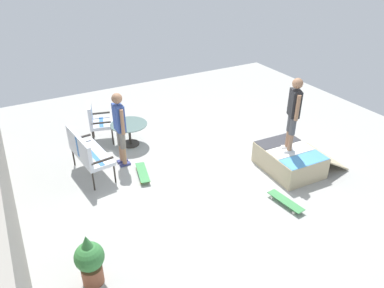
% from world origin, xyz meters
% --- Properties ---
extents(ground_plane, '(12.00, 12.00, 0.10)m').
position_xyz_m(ground_plane, '(0.00, 0.00, -0.05)').
color(ground_plane, '#A8A8A3').
extents(back_wall_cinderblock, '(9.00, 0.20, 1.88)m').
position_xyz_m(back_wall_cinderblock, '(0.00, 4.00, 0.94)').
color(back_wall_cinderblock, gray).
rests_on(back_wall_cinderblock, ground_plane).
extents(skate_ramp, '(1.40, 1.77, 0.51)m').
position_xyz_m(skate_ramp, '(-0.85, -1.65, 0.25)').
color(skate_ramp, tan).
rests_on(skate_ramp, ground_plane).
extents(patio_bench, '(1.31, 0.69, 1.02)m').
position_xyz_m(patio_bench, '(1.06, 2.35, 0.62)').
color(patio_bench, '#2D2823').
rests_on(patio_bench, ground_plane).
extents(patio_chair_near_house, '(0.74, 0.69, 1.02)m').
position_xyz_m(patio_chair_near_house, '(2.49, 1.73, 0.61)').
color(patio_chair_near_house, '#2D2823').
rests_on(patio_chair_near_house, ground_plane).
extents(patio_table, '(0.90, 0.90, 0.57)m').
position_xyz_m(patio_table, '(1.94, 1.08, 0.40)').
color(patio_table, '#2D2823').
rests_on(patio_table, ground_plane).
extents(person_watching, '(0.48, 0.25, 1.73)m').
position_xyz_m(person_watching, '(1.15, 1.54, 1.01)').
color(person_watching, navy).
rests_on(person_watching, ground_plane).
extents(person_skater, '(0.44, 0.34, 1.64)m').
position_xyz_m(person_skater, '(-0.83, -1.56, 1.46)').
color(person_skater, silver).
rests_on(person_skater, skate_ramp).
extents(skateboard_by_bench, '(0.82, 0.37, 0.10)m').
position_xyz_m(skateboard_by_bench, '(0.47, 1.34, 0.08)').
color(skateboard_by_bench, '#3F8C4C').
rests_on(skateboard_by_bench, ground_plane).
extents(skateboard_spare, '(0.82, 0.29, 0.10)m').
position_xyz_m(skateboard_spare, '(-1.80, -0.72, 0.08)').
color(skateboard_spare, '#3F8C4C').
rests_on(skateboard_spare, ground_plane).
extents(potted_plant, '(0.44, 0.44, 0.92)m').
position_xyz_m(potted_plant, '(-1.81, 3.06, 0.47)').
color(potted_plant, brown).
rests_on(potted_plant, ground_plane).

